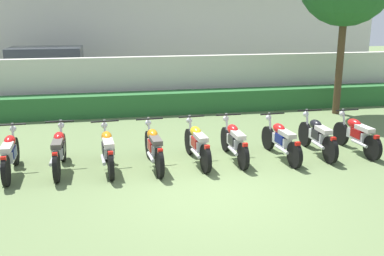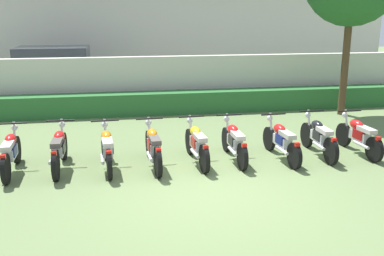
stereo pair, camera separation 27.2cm
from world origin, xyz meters
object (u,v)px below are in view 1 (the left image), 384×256
at_px(motorcycle_in_row_1, 59,150).
at_px(motorcycle_in_row_4, 197,143).
at_px(motorcycle_in_row_0, 10,154).
at_px(motorcycle_in_row_8, 357,134).
at_px(motorcycle_in_row_2, 108,149).
at_px(motorcycle_in_row_5, 234,141).
at_px(parked_car, 51,72).
at_px(motorcycle_in_row_6, 281,140).
at_px(motorcycle_in_row_7, 317,136).
at_px(motorcycle_in_row_3, 154,147).

relative_size(motorcycle_in_row_1, motorcycle_in_row_4, 1.01).
distance_m(motorcycle_in_row_0, motorcycle_in_row_8, 7.74).
xyz_separation_m(motorcycle_in_row_2, motorcycle_in_row_8, (5.78, 0.06, -0.01)).
height_order(motorcycle_in_row_0, motorcycle_in_row_4, motorcycle_in_row_0).
bearing_deg(motorcycle_in_row_5, parked_car, 27.74).
height_order(motorcycle_in_row_6, motorcycle_in_row_7, motorcycle_in_row_7).
height_order(motorcycle_in_row_5, motorcycle_in_row_8, motorcycle_in_row_5).
height_order(parked_car, motorcycle_in_row_4, parked_car).
bearing_deg(motorcycle_in_row_8, motorcycle_in_row_4, 86.41).
relative_size(motorcycle_in_row_5, motorcycle_in_row_8, 1.04).
bearing_deg(motorcycle_in_row_0, motorcycle_in_row_2, -94.54).
bearing_deg(motorcycle_in_row_3, motorcycle_in_row_6, -93.18).
bearing_deg(motorcycle_in_row_0, motorcycle_in_row_8, -92.22).
bearing_deg(motorcycle_in_row_3, motorcycle_in_row_8, -92.56).
xyz_separation_m(motorcycle_in_row_5, motorcycle_in_row_8, (2.99, -0.04, -0.00)).
height_order(motorcycle_in_row_1, motorcycle_in_row_6, motorcycle_in_row_1).
relative_size(motorcycle_in_row_3, motorcycle_in_row_6, 1.00).
relative_size(motorcycle_in_row_1, motorcycle_in_row_8, 1.05).
xyz_separation_m(motorcycle_in_row_2, motorcycle_in_row_7, (4.80, 0.10, -0.00)).
xyz_separation_m(motorcycle_in_row_2, motorcycle_in_row_5, (2.79, 0.10, -0.01)).
xyz_separation_m(motorcycle_in_row_4, motorcycle_in_row_7, (2.87, 0.05, 0.00)).
bearing_deg(motorcycle_in_row_6, motorcycle_in_row_1, 84.47).
relative_size(motorcycle_in_row_0, motorcycle_in_row_5, 0.99).
xyz_separation_m(motorcycle_in_row_4, motorcycle_in_row_8, (3.85, 0.01, -0.01)).
xyz_separation_m(motorcycle_in_row_5, motorcycle_in_row_7, (2.01, 0.01, 0.01)).
height_order(motorcycle_in_row_2, motorcycle_in_row_3, motorcycle_in_row_3).
bearing_deg(motorcycle_in_row_1, motorcycle_in_row_3, -93.71).
height_order(motorcycle_in_row_0, motorcycle_in_row_6, motorcycle_in_row_0).
height_order(motorcycle_in_row_0, motorcycle_in_row_5, motorcycle_in_row_0).
relative_size(parked_car, motorcycle_in_row_2, 2.44).
bearing_deg(motorcycle_in_row_7, motorcycle_in_row_3, 92.78).
relative_size(motorcycle_in_row_1, motorcycle_in_row_2, 1.03).
bearing_deg(motorcycle_in_row_8, motorcycle_in_row_7, 83.73).
xyz_separation_m(motorcycle_in_row_0, motorcycle_in_row_1, (0.96, 0.05, 0.00)).
bearing_deg(motorcycle_in_row_7, motorcycle_in_row_2, 92.09).
relative_size(motorcycle_in_row_0, motorcycle_in_row_4, 0.99).
bearing_deg(motorcycle_in_row_6, motorcycle_in_row_4, 84.33).
xyz_separation_m(motorcycle_in_row_0, motorcycle_in_row_3, (2.93, -0.11, 0.01)).
relative_size(motorcycle_in_row_3, motorcycle_in_row_5, 1.01).
distance_m(motorcycle_in_row_4, motorcycle_in_row_8, 3.85).
relative_size(parked_car, motorcycle_in_row_1, 2.38).
bearing_deg(motorcycle_in_row_2, motorcycle_in_row_6, -94.01).
distance_m(motorcycle_in_row_4, motorcycle_in_row_6, 1.93).
distance_m(motorcycle_in_row_1, motorcycle_in_row_6, 4.86).
relative_size(motorcycle_in_row_2, motorcycle_in_row_8, 1.02).
bearing_deg(motorcycle_in_row_4, motorcycle_in_row_2, 87.56).
height_order(parked_car, motorcycle_in_row_3, parked_car).
bearing_deg(motorcycle_in_row_8, motorcycle_in_row_0, 86.12).
bearing_deg(motorcycle_in_row_3, parked_car, 14.85).
distance_m(parked_car, motorcycle_in_row_5, 9.98).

